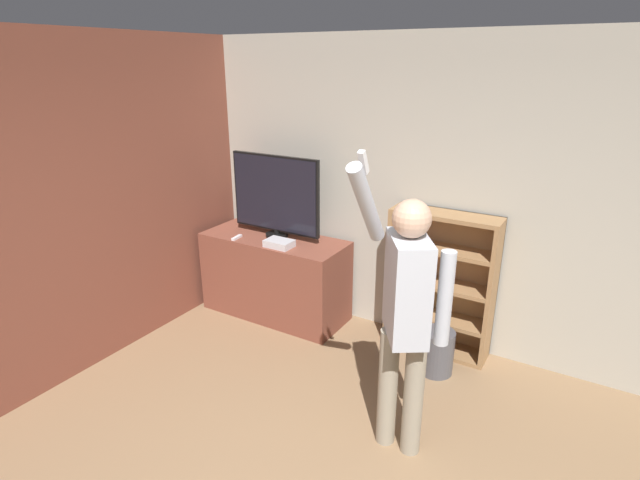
# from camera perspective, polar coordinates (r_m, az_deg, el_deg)

# --- Properties ---
(wall_back) EXTENTS (7.00, 0.09, 2.70)m
(wall_back) POSITION_cam_1_polar(r_m,az_deg,el_deg) (4.38, 15.98, 4.32)
(wall_back) COLOR #B2AD9E
(wall_back) RESTS_ON ground_plane
(wall_side_brick) EXTENTS (0.06, 4.41, 2.70)m
(wall_side_brick) POSITION_cam_1_polar(r_m,az_deg,el_deg) (4.60, -21.84, 4.38)
(wall_side_brick) COLOR brown
(wall_side_brick) RESTS_ON ground_plane
(tv_ledge) EXTENTS (1.46, 0.59, 0.83)m
(tv_ledge) POSITION_cam_1_polar(r_m,az_deg,el_deg) (5.06, -5.14, -4.13)
(tv_ledge) COLOR brown
(tv_ledge) RESTS_ON ground_plane
(television) EXTENTS (0.97, 0.22, 0.80)m
(television) POSITION_cam_1_polar(r_m,az_deg,el_deg) (4.82, -5.11, 5.06)
(television) COLOR black
(television) RESTS_ON tv_ledge
(game_console) EXTENTS (0.26, 0.18, 0.07)m
(game_console) POSITION_cam_1_polar(r_m,az_deg,el_deg) (4.66, -4.69, -0.39)
(game_console) COLOR silver
(game_console) RESTS_ON tv_ledge
(remote_loose) EXTENTS (0.05, 0.14, 0.02)m
(remote_loose) POSITION_cam_1_polar(r_m,az_deg,el_deg) (4.93, -9.49, 0.29)
(remote_loose) COLOR white
(remote_loose) RESTS_ON tv_ledge
(bookshelf) EXTENTS (0.91, 0.28, 1.28)m
(bookshelf) POSITION_cam_1_polar(r_m,az_deg,el_deg) (4.51, 12.55, -4.95)
(bookshelf) COLOR #997047
(bookshelf) RESTS_ON ground_plane
(person) EXTENTS (0.56, 0.56, 2.02)m
(person) POSITION_cam_1_polar(r_m,az_deg,el_deg) (3.11, 9.75, -7.57)
(person) COLOR gray
(person) RESTS_ON ground_plane
(waste_bin) EXTENTS (0.28, 0.28, 0.38)m
(waste_bin) POSITION_cam_1_polar(r_m,az_deg,el_deg) (4.35, 13.21, -12.31)
(waste_bin) COLOR #4C4C51
(waste_bin) RESTS_ON ground_plane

